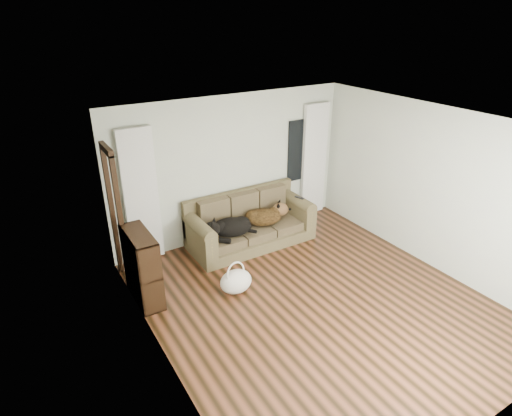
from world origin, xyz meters
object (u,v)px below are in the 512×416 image
sofa (251,221)px  dog_shepherd (265,216)px  bookshelf (142,269)px  tote_bag (236,283)px  dog_black_lab (230,228)px

sofa → dog_shepherd: (0.26, -0.04, 0.04)m
bookshelf → sofa: bearing=14.2°
tote_bag → dog_black_lab: bearing=66.3°
bookshelf → dog_shepherd: bearing=11.7°
dog_shepherd → bookshelf: size_ratio=0.65×
dog_black_lab → dog_shepherd: size_ratio=1.00×
sofa → tote_bag: bearing=-129.5°
dog_shepherd → sofa: bearing=15.9°
sofa → dog_shepherd: 0.26m
tote_bag → bookshelf: bearing=155.5°
dog_shepherd → tote_bag: size_ratio=1.42×
dog_shepherd → tote_bag: (-1.21, -1.12, -0.33)m
dog_black_lab → dog_shepherd: dog_shepherd is taller
dog_black_lab → dog_shepherd: bearing=23.9°
dog_black_lab → dog_shepherd: (0.75, 0.06, 0.01)m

